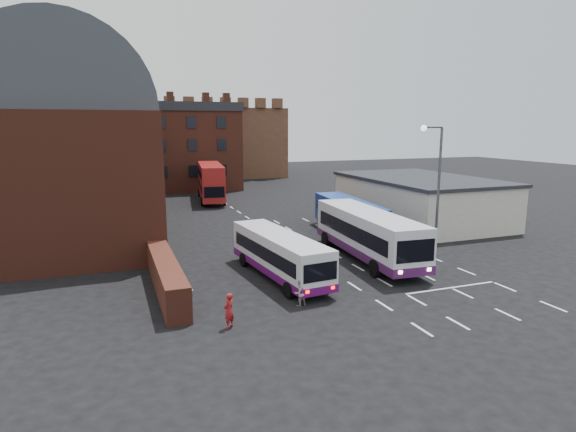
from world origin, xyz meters
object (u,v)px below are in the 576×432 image
object	(u,v)px
bus_white_inbound	(368,231)
street_lamp	(436,178)
bus_white_outbound	(279,252)
bus_blue	(349,214)
pedestrian_red	(229,311)
bus_red_double	(211,182)
pedestrian_beige	(300,293)

from	to	relation	value
bus_white_inbound	street_lamp	world-z (taller)	street_lamp
bus_white_outbound	bus_blue	distance (m)	13.11
bus_white_inbound	bus_blue	bearing A→B (deg)	-104.68
bus_blue	pedestrian_red	world-z (taller)	bus_blue
bus_white_inbound	pedestrian_red	bearing A→B (deg)	37.71
bus_white_inbound	pedestrian_red	xyz separation A→B (m)	(-11.70, -7.93, -1.12)
street_lamp	pedestrian_red	world-z (taller)	street_lamp
bus_red_double	street_lamp	bearing A→B (deg)	115.32
bus_white_inbound	pedestrian_beige	size ratio (longest dim) A/B	8.93
street_lamp	bus_blue	bearing A→B (deg)	105.53
bus_blue	street_lamp	world-z (taller)	street_lamp
bus_white_outbound	street_lamp	xyz separation A→B (m)	(11.75, 0.85, 3.92)
bus_white_inbound	street_lamp	distance (m)	5.96
bus_white_inbound	pedestrian_beige	distance (m)	10.13
bus_white_inbound	bus_red_double	distance (m)	29.83
bus_white_outbound	bus_blue	size ratio (longest dim) A/B	0.92
bus_red_double	street_lamp	xyz separation A→B (m)	(9.45, -30.32, 3.11)
bus_red_double	pedestrian_red	bearing A→B (deg)	87.46
bus_white_outbound	bus_white_inbound	bearing A→B (deg)	8.00
pedestrian_red	pedestrian_beige	distance (m)	4.29
bus_white_outbound	pedestrian_beige	bearing A→B (deg)	-102.89
bus_blue	pedestrian_red	distance (m)	20.82
bus_white_outbound	pedestrian_beige	size ratio (longest dim) A/B	7.29
street_lamp	pedestrian_red	distance (m)	18.46
street_lamp	pedestrian_beige	xyz separation A→B (m)	(-12.36, -5.64, -4.81)
bus_white_outbound	bus_blue	xyz separation A→B (m)	(9.47, 9.06, 0.13)
bus_white_inbound	pedestrian_red	distance (m)	14.18
bus_blue	bus_red_double	bearing A→B (deg)	-66.85
street_lamp	bus_white_outbound	bearing A→B (deg)	-175.88
street_lamp	pedestrian_beige	distance (m)	14.41
bus_blue	pedestrian_red	xyz separation A→B (m)	(-14.12, -15.27, -0.88)
bus_white_outbound	bus_white_inbound	size ratio (longest dim) A/B	0.82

